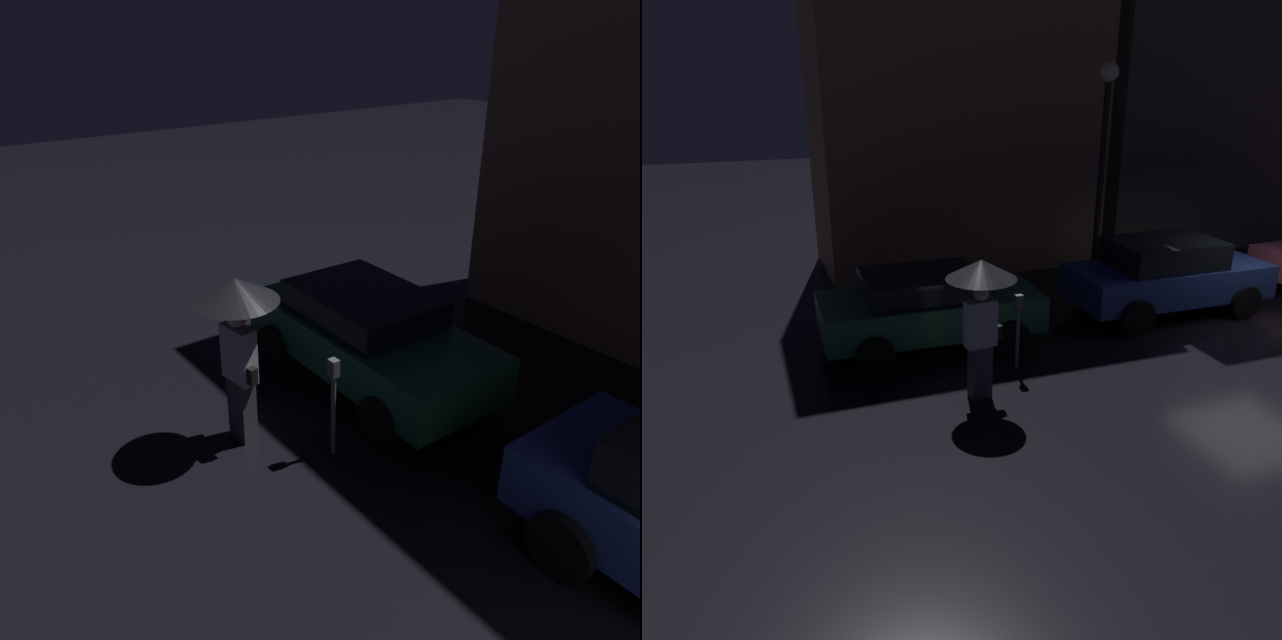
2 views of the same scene
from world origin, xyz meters
The scene contains 3 objects.
parked_car_green centered at (-6.56, 1.42, 0.75)m, with size 4.02×1.95×1.40m.
pedestrian_with_umbrella centered at (-6.41, -0.80, 1.71)m, with size 1.05×1.05×2.22m.
parking_meter centered at (-5.46, -0.08, 0.82)m, with size 0.12×0.10×1.34m.
Camera 1 is at (-0.52, -3.99, 4.92)m, focal length 35.00 mm.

